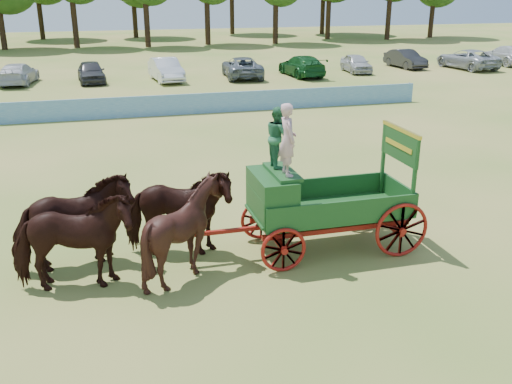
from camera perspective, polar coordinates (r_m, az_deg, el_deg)
The scene contains 8 objects.
ground at distance 13.77m, azimuth 8.94°, elevation -7.41°, with size 160.00×160.00×0.00m, color #A5884A.
horse_lead_left at distance 12.78m, azimuth -17.89°, elevation -4.85°, with size 1.21×2.65×2.24m, color black.
horse_lead_right at distance 13.79m, azimuth -17.77°, elevation -2.99°, with size 1.21×2.65×2.24m, color black.
horse_wheel_left at distance 12.84m, azimuth -7.16°, elevation -3.85°, with size 1.81×2.04×2.25m, color black.
horse_wheel_right at distance 13.85m, azimuth -7.84°, elevation -2.08°, with size 1.21×2.65×2.24m, color black.
farm_dray at distance 13.83m, azimuth 4.63°, elevation 0.25°, with size 6.00×2.00×3.82m.
sponsor_banner at distance 29.95m, azimuth -6.96°, elevation 8.72°, with size 26.00×0.08×1.05m, color #1F6AAA.
parked_cars at distance 41.94m, azimuth -4.41°, elevation 12.30°, with size 56.49×7.32×1.59m.
Camera 1 is at (-5.23, -11.09, 6.26)m, focal length 40.00 mm.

